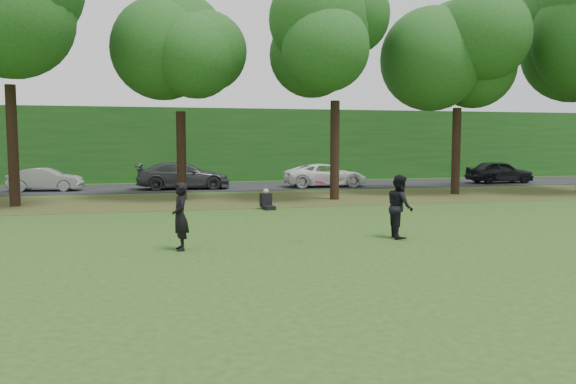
% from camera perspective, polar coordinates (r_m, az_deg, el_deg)
% --- Properties ---
extents(ground, '(120.00, 120.00, 0.00)m').
position_cam_1_polar(ground, '(13.76, 4.92, -6.28)').
color(ground, '#264515').
rests_on(ground, ground).
extents(leaf_litter, '(60.00, 7.00, 0.01)m').
position_cam_1_polar(leaf_litter, '(26.28, -4.06, -0.80)').
color(leaf_litter, '#49321A').
rests_on(leaf_litter, ground).
extents(street, '(70.00, 7.00, 0.02)m').
position_cam_1_polar(street, '(34.17, -6.26, 0.56)').
color(street, black).
rests_on(street, ground).
extents(far_hedge, '(70.00, 3.00, 5.00)m').
position_cam_1_polar(far_hedge, '(40.02, -7.39, 4.78)').
color(far_hedge, '#164F1A').
rests_on(far_hedge, ground).
extents(player_left, '(0.47, 0.66, 1.70)m').
position_cam_1_polar(player_left, '(14.29, -10.88, -2.48)').
color(player_left, black).
rests_on(player_left, ground).
extents(player_right, '(0.81, 0.97, 1.79)m').
position_cam_1_polar(player_right, '(16.15, 11.29, -1.45)').
color(player_right, black).
rests_on(player_right, ground).
extents(parked_cars, '(37.85, 3.36, 1.53)m').
position_cam_1_polar(parked_cars, '(33.05, -5.15, 1.67)').
color(parked_cars, black).
rests_on(parked_cars, street).
extents(frisbee, '(0.37, 0.36, 0.13)m').
position_cam_1_polar(frisbee, '(14.83, 3.26, 1.01)').
color(frisbee, '#EA1373').
rests_on(frisbee, ground).
extents(seated_person, '(0.55, 0.80, 0.83)m').
position_cam_1_polar(seated_person, '(22.67, -2.18, -0.97)').
color(seated_person, black).
rests_on(seated_person, ground).
extents(tree_line, '(55.30, 7.90, 12.31)m').
position_cam_1_polar(tree_line, '(26.53, -4.91, 16.26)').
color(tree_line, black).
rests_on(tree_line, ground).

